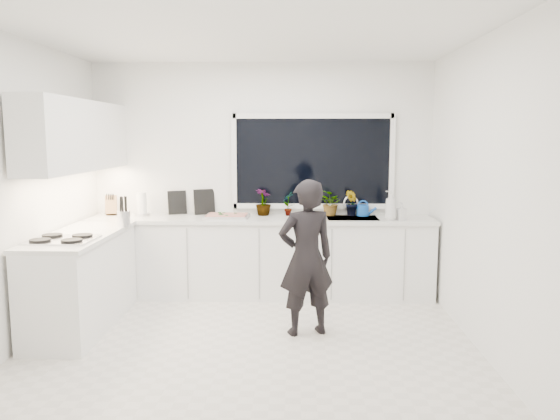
{
  "coord_description": "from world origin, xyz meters",
  "views": [
    {
      "loc": [
        0.41,
        -4.74,
        1.85
      ],
      "look_at": [
        0.25,
        0.4,
        1.15
      ],
      "focal_mm": 35.0,
      "sensor_mm": 36.0,
      "label": 1
    }
  ],
  "objects": [
    {
      "name": "base_cabinets_left",
      "position": [
        -1.67,
        0.35,
        0.44
      ],
      "size": [
        0.58,
        1.6,
        0.88
      ],
      "primitive_type": "cube",
      "color": "white",
      "rests_on": "floor"
    },
    {
      "name": "base_cabinets_back",
      "position": [
        0.0,
        1.45,
        0.44
      ],
      "size": [
        3.92,
        0.58,
        0.88
      ],
      "primitive_type": "cube",
      "color": "white",
      "rests_on": "floor"
    },
    {
      "name": "countertop_left",
      "position": [
        -1.67,
        0.35,
        0.9
      ],
      "size": [
        0.62,
        1.6,
        0.04
      ],
      "primitive_type": "cube",
      "color": "silver",
      "rests_on": "base_cabinets_left"
    },
    {
      "name": "pizza",
      "position": [
        -0.39,
        1.42,
        0.95
      ],
      "size": [
        0.46,
        0.33,
        0.01
      ],
      "primitive_type": "cube",
      "rotation": [
        0.0,
        0.0,
        -0.03
      ],
      "color": "#B82E18",
      "rests_on": "pizza_tray"
    },
    {
      "name": "herb_plants",
      "position": [
        0.61,
        1.61,
        1.07
      ],
      "size": [
        1.24,
        0.35,
        0.32
      ],
      "color": "#26662D",
      "rests_on": "countertop_back"
    },
    {
      "name": "knife_block",
      "position": [
        -1.78,
        1.59,
        1.03
      ],
      "size": [
        0.15,
        0.13,
        0.22
      ],
      "primitive_type": "cube",
      "rotation": [
        0.0,
        0.0,
        0.26
      ],
      "color": "#A17E4B",
      "rests_on": "countertop_back"
    },
    {
      "name": "ceiling",
      "position": [
        0.0,
        0.0,
        2.71
      ],
      "size": [
        4.0,
        3.5,
        0.02
      ],
      "primitive_type": "cube",
      "color": "white",
      "rests_on": "wall_back"
    },
    {
      "name": "person",
      "position": [
        0.5,
        0.21,
        0.73
      ],
      "size": [
        0.61,
        0.5,
        1.46
      ],
      "primitive_type": "imported",
      "rotation": [
        0.0,
        0.0,
        3.46
      ],
      "color": "black",
      "rests_on": "floor"
    },
    {
      "name": "upper_cabinets",
      "position": [
        -1.79,
        0.7,
        1.85
      ],
      "size": [
        0.34,
        2.1,
        0.7
      ],
      "primitive_type": "cube",
      "color": "white",
      "rests_on": "wall_left"
    },
    {
      "name": "picture_frame_large",
      "position": [
        -1.02,
        1.69,
        1.06
      ],
      "size": [
        0.21,
        0.1,
        0.28
      ],
      "primitive_type": "cube",
      "rotation": [
        0.0,
        0.0,
        0.4
      ],
      "color": "black",
      "rests_on": "countertop_back"
    },
    {
      "name": "picture_frame_small",
      "position": [
        -0.69,
        1.69,
        1.07
      ],
      "size": [
        0.24,
        0.12,
        0.3
      ],
      "primitive_type": "cube",
      "rotation": [
        0.0,
        0.0,
        0.42
      ],
      "color": "black",
      "rests_on": "countertop_back"
    },
    {
      "name": "watering_can",
      "position": [
        1.19,
        1.61,
        0.98
      ],
      "size": [
        0.19,
        0.19,
        0.13
      ],
      "primitive_type": "cylinder",
      "rotation": [
        0.0,
        0.0,
        -0.42
      ],
      "color": "#134EB2",
      "rests_on": "countertop_back"
    },
    {
      "name": "paper_towel_roll",
      "position": [
        -1.4,
        1.55,
        1.05
      ],
      "size": [
        0.14,
        0.14,
        0.26
      ],
      "primitive_type": "cylinder",
      "rotation": [
        0.0,
        0.0,
        0.32
      ],
      "color": "white",
      "rests_on": "countertop_back"
    },
    {
      "name": "soap_bottles",
      "position": [
        1.49,
        1.3,
        1.07
      ],
      "size": [
        0.26,
        0.16,
        0.33
      ],
      "color": "#D8BF66",
      "rests_on": "countertop_back"
    },
    {
      "name": "wall_right",
      "position": [
        2.01,
        0.0,
        1.35
      ],
      "size": [
        0.02,
        3.5,
        2.7
      ],
      "primitive_type": "cube",
      "color": "white",
      "rests_on": "ground"
    },
    {
      "name": "stovetop",
      "position": [
        -1.69,
        -0.0,
        0.94
      ],
      "size": [
        0.56,
        0.48,
        0.03
      ],
      "primitive_type": "cube",
      "color": "black",
      "rests_on": "countertop_left"
    },
    {
      "name": "window",
      "position": [
        0.6,
        1.73,
        1.55
      ],
      "size": [
        1.8,
        0.02,
        1.0
      ],
      "primitive_type": "cube",
      "color": "black",
      "rests_on": "wall_back"
    },
    {
      "name": "countertop_back",
      "position": [
        0.0,
        1.44,
        0.9
      ],
      "size": [
        3.94,
        0.62,
        0.04
      ],
      "primitive_type": "cube",
      "color": "silver",
      "rests_on": "base_cabinets_back"
    },
    {
      "name": "utensil_crock",
      "position": [
        -1.38,
        0.8,
        1.0
      ],
      "size": [
        0.15,
        0.15,
        0.16
      ],
      "primitive_type": "cylinder",
      "rotation": [
        0.0,
        0.0,
        -0.2
      ],
      "color": "#B2B2B6",
      "rests_on": "countertop_left"
    },
    {
      "name": "sink",
      "position": [
        1.05,
        1.45,
        0.87
      ],
      "size": [
        0.58,
        0.42,
        0.14
      ],
      "primitive_type": "cube",
      "color": "silver",
      "rests_on": "countertop_back"
    },
    {
      "name": "wall_left",
      "position": [
        -2.01,
        0.0,
        1.35
      ],
      "size": [
        0.02,
        3.5,
        2.7
      ],
      "primitive_type": "cube",
      "color": "white",
      "rests_on": "ground"
    },
    {
      "name": "floor",
      "position": [
        0.0,
        0.0,
        -0.01
      ],
      "size": [
        4.0,
        3.5,
        0.02
      ],
      "primitive_type": "cube",
      "color": "beige",
      "rests_on": "ground"
    },
    {
      "name": "pizza_tray",
      "position": [
        -0.39,
        1.42,
        0.94
      ],
      "size": [
        0.5,
        0.38,
        0.03
      ],
      "primitive_type": "cube",
      "rotation": [
        0.0,
        0.0,
        -0.03
      ],
      "color": "silver",
      "rests_on": "countertop_back"
    },
    {
      "name": "wall_back",
      "position": [
        0.0,
        1.76,
        1.35
      ],
      "size": [
        4.0,
        0.02,
        2.7
      ],
      "primitive_type": "cube",
      "color": "white",
      "rests_on": "ground"
    },
    {
      "name": "faucet",
      "position": [
        1.05,
        1.65,
        1.03
      ],
      "size": [
        0.03,
        0.03,
        0.22
      ],
      "primitive_type": "cylinder",
      "color": "silver",
      "rests_on": "countertop_back"
    }
  ]
}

